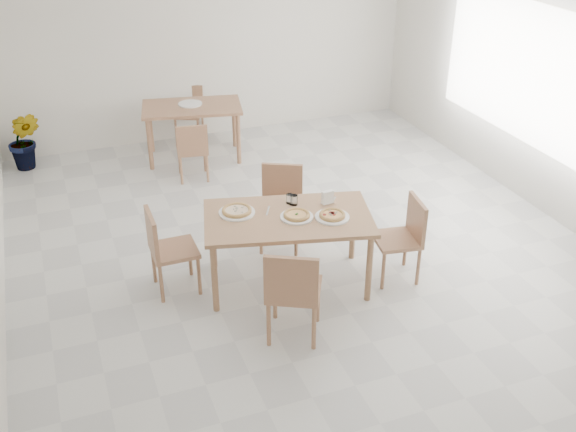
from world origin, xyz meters
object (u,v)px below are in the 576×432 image
object	(u,v)px
chair_south	(293,289)
chair_west	(165,246)
tumbler_b	(294,200)
pizza_pepperoni	(332,215)
tumbler_a	(290,199)
second_table	(192,113)
plate_empty	(190,104)
plate_mushroom	(237,212)
plate_margherita	(297,217)
plate_pepperoni	(332,217)
chair_back_n	(189,109)
chair_back_s	(192,148)
chair_east	(405,233)
napkin_holder	(328,198)
pizza_margherita	(297,215)
main_table	(288,223)
pizza_mushroom	(237,210)
potted_plant	(25,140)
chair_north	(281,200)

from	to	relation	value
chair_south	chair_west	distance (m)	1.42
tumbler_b	pizza_pepperoni	bearing A→B (deg)	-57.32
tumbler_a	second_table	bearing A→B (deg)	94.26
second_table	plate_empty	xyz separation A→B (m)	(-0.00, 0.06, 0.11)
tumbler_a	plate_empty	xyz separation A→B (m)	(-0.23, 3.15, -0.04)
plate_empty	plate_mushroom	bearing A→B (deg)	-95.61
plate_margherita	plate_pepperoni	bearing A→B (deg)	-21.21
second_table	chair_back_n	size ratio (longest dim) A/B	1.87
chair_back_n	chair_back_s	bearing A→B (deg)	-76.29
chair_south	chair_east	world-z (taller)	chair_south
chair_west	tumbler_b	xyz separation A→B (m)	(1.27, -0.09, 0.30)
chair_south	napkin_holder	bearing A→B (deg)	-99.87
tumbler_a	chair_back_n	size ratio (longest dim) A/B	0.12
pizza_margherita	second_table	world-z (taller)	pizza_margherita
plate_margherita	napkin_holder	bearing A→B (deg)	21.39
chair_back_n	plate_margherita	bearing A→B (deg)	-63.38
plate_mushroom	plate_pepperoni	world-z (taller)	same
tumbler_a	second_table	xyz separation A→B (m)	(-0.23, 3.09, -0.14)
main_table	chair_east	xyz separation A→B (m)	(1.11, -0.29, -0.18)
chair_east	chair_back_n	size ratio (longest dim) A/B	1.10
pizza_mushroom	pizza_pepperoni	xyz separation A→B (m)	(0.81, -0.40, 0.00)
pizza_mushroom	potted_plant	size ratio (longest dim) A/B	0.47
chair_south	plate_margherita	xyz separation A→B (m)	(0.34, 0.78, 0.23)
plate_mushroom	potted_plant	size ratio (longest dim) A/B	0.43
tumbler_a	plate_mushroom	bearing A→B (deg)	-177.87
plate_mushroom	chair_back_n	world-z (taller)	chair_back_n
main_table	pizza_mushroom	xyz separation A→B (m)	(-0.43, 0.23, 0.11)
chair_east	second_table	bearing A→B (deg)	-152.08
plate_mushroom	plate_pepperoni	distance (m)	0.91
plate_pepperoni	tumbler_a	distance (m)	0.50
pizza_pepperoni	pizza_mushroom	bearing A→B (deg)	153.54
chair_east	plate_pepperoni	xyz separation A→B (m)	(-0.73, 0.12, 0.27)
plate_pepperoni	potted_plant	xyz separation A→B (m)	(-2.67, 3.95, -0.36)
napkin_holder	second_table	size ratio (longest dim) A/B	0.10
chair_east	tumbler_b	distance (m)	1.13
chair_west	tumbler_b	world-z (taller)	chair_west
pizza_margherita	tumbler_b	world-z (taller)	tumbler_b
chair_south	chair_back_n	distance (m)	4.91
chair_north	pizza_pepperoni	distance (m)	0.99
pizza_mushroom	plate_mushroom	bearing A→B (deg)	90.00
pizza_margherita	tumbler_b	xyz separation A→B (m)	(0.07, 0.26, 0.02)
napkin_holder	tumbler_a	bearing A→B (deg)	148.45
chair_west	pizza_pepperoni	xyz separation A→B (m)	(1.51, -0.47, 0.28)
chair_east	pizza_mushroom	xyz separation A→B (m)	(-1.54, 0.52, 0.29)
plate_mushroom	napkin_holder	bearing A→B (deg)	-8.61
plate_mushroom	potted_plant	xyz separation A→B (m)	(-1.86, 3.54, -0.36)
plate_margherita	plate_mushroom	bearing A→B (deg)	150.49
chair_north	pizza_pepperoni	world-z (taller)	chair_north
plate_mushroom	pizza_mushroom	bearing A→B (deg)	-90.00
plate_empty	second_table	bearing A→B (deg)	-85.85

